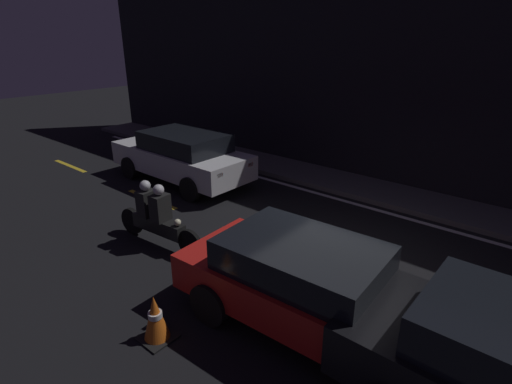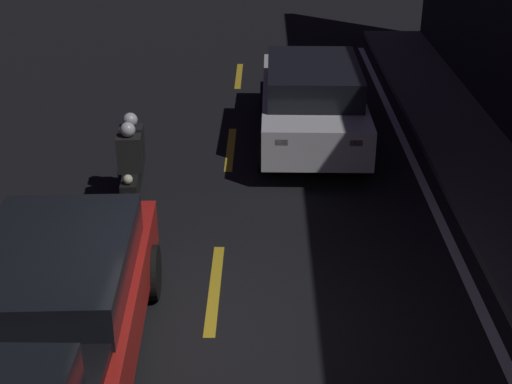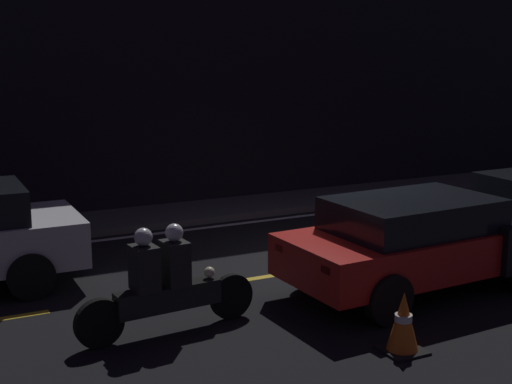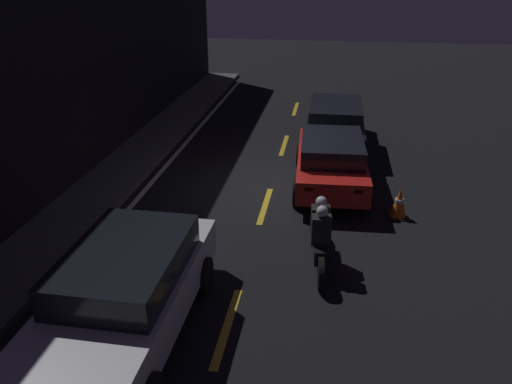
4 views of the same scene
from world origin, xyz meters
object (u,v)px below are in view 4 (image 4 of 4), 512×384
object	(u,v)px
taxi_red	(331,159)
traffic_cone_near	(399,203)
motorcycle	(320,235)
sedan_white	(125,293)
van_black	(335,124)

from	to	relation	value
taxi_red	traffic_cone_near	xyz separation A→B (m)	(-1.54, -1.61, -0.40)
taxi_red	traffic_cone_near	size ratio (longest dim) A/B	5.84
motorcycle	taxi_red	bearing A→B (deg)	-6.46
motorcycle	traffic_cone_near	world-z (taller)	motorcycle
sedan_white	taxi_red	world-z (taller)	sedan_white
van_black	motorcycle	size ratio (longest dim) A/B	1.94
traffic_cone_near	van_black	bearing A→B (deg)	18.82
van_black	traffic_cone_near	xyz separation A→B (m)	(-4.53, -1.54, -0.46)
van_black	traffic_cone_near	distance (m)	4.81
sedan_white	motorcycle	bearing A→B (deg)	132.44
taxi_red	motorcycle	xyz separation A→B (m)	(-3.81, 0.13, -0.11)
taxi_red	van_black	xyz separation A→B (m)	(3.00, -0.07, 0.06)
motorcycle	traffic_cone_near	distance (m)	2.88
van_black	sedan_white	bearing A→B (deg)	162.02
sedan_white	taxi_red	bearing A→B (deg)	155.39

